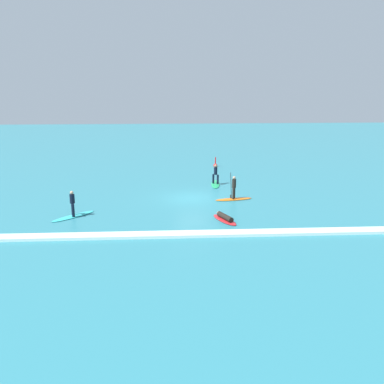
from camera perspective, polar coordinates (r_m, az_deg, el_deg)
The scene contains 7 objects.
ground_plane at distance 33.31m, azimuth 0.00°, elevation -0.83°, with size 120.00×120.00×0.00m, color teal.
surfer_on_teal_board at distance 29.79m, azimuth -15.59°, elevation -2.37°, with size 2.79×2.83×1.79m.
surfer_on_red_board at distance 28.08m, azimuth 4.39°, elevation -3.50°, with size 1.74×2.67×0.44m.
surfer_on_orange_board at distance 32.95m, azimuth 5.59°, elevation -0.23°, with size 2.98×1.22×2.08m.
surfer_on_green_board at distance 37.66m, azimuth 3.15°, elevation 1.61°, with size 1.06×3.13×1.80m.
marker_buoy at distance 45.73m, azimuth 3.14°, elevation 3.62°, with size 0.41×0.41×1.11m.
wave_crest at distance 25.39m, azimuth 1.08°, elevation -5.62°, with size 24.19×0.90×0.18m, color white.
Camera 1 is at (-1.85, -32.05, 8.87)m, focal length 39.97 mm.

